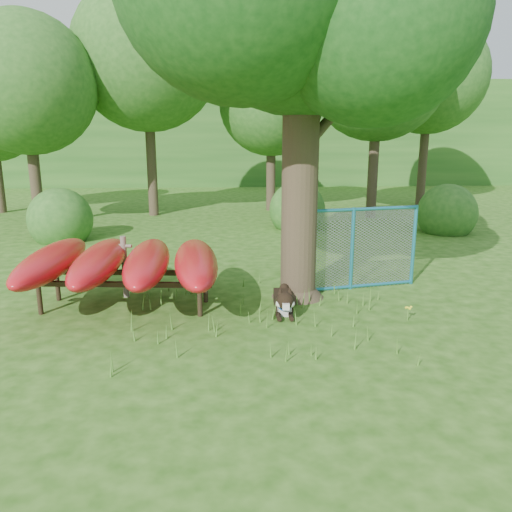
{
  "coord_description": "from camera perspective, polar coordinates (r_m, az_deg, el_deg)",
  "views": [
    {
      "loc": [
        -0.28,
        -6.82,
        2.97
      ],
      "look_at": [
        0.2,
        1.2,
        1.0
      ],
      "focal_mm": 35.0,
      "sensor_mm": 36.0,
      "label": 1
    }
  ],
  "objects": [
    {
      "name": "bg_tree_d",
      "position": [
        18.71,
        13.82,
        19.89
      ],
      "size": [
        4.8,
        4.8,
        7.5
      ],
      "color": "#34291C",
      "rests_on": "ground"
    },
    {
      "name": "bg_tree_b",
      "position": [
        19.2,
        -12.42,
        21.38
      ],
      "size": [
        5.2,
        5.2,
        8.22
      ],
      "color": "#34291C",
      "rests_on": "ground"
    },
    {
      "name": "bg_tree_a",
      "position": [
        17.99,
        -24.86,
        17.39
      ],
      "size": [
        4.4,
        4.4,
        6.7
      ],
      "color": "#34291C",
      "rests_on": "ground"
    },
    {
      "name": "fence_section",
      "position": [
        9.82,
        10.92,
        0.8
      ],
      "size": [
        2.72,
        0.62,
        2.69
      ],
      "rotation": [
        0.0,
        0.0,
        0.2
      ],
      "color": "teal",
      "rests_on": "ground"
    },
    {
      "name": "husky_dog",
      "position": [
        8.52,
        3.19,
        -5.24
      ],
      "size": [
        0.34,
        1.25,
        0.56
      ],
      "rotation": [
        0.0,
        0.0,
        -0.04
      ],
      "color": "black",
      "rests_on": "ground"
    },
    {
      "name": "ground",
      "position": [
        7.44,
        -0.99,
        -9.74
      ],
      "size": [
        80.0,
        80.0,
        0.0
      ],
      "primitive_type": "plane",
      "color": "#224C0F",
      "rests_on": "ground"
    },
    {
      "name": "shrub_mid",
      "position": [
        16.26,
        4.69,
        3.2
      ],
      "size": [
        1.8,
        1.8,
        1.8
      ],
      "primitive_type": "sphere",
      "color": "#26591C",
      "rests_on": "ground"
    },
    {
      "name": "wooded_hillside",
      "position": [
        34.82,
        -3.07,
        13.8
      ],
      "size": [
        80.0,
        12.0,
        6.0
      ],
      "primitive_type": "cube",
      "color": "#26591C",
      "rests_on": "ground"
    },
    {
      "name": "wildflower_clump",
      "position": [
        8.52,
        17.01,
        -5.8
      ],
      "size": [
        0.12,
        0.12,
        0.25
      ],
      "rotation": [
        0.0,
        0.0,
        -0.3
      ],
      "color": "#4A7C28",
      "rests_on": "ground"
    },
    {
      "name": "shrub_left",
      "position": [
        15.36,
        -21.26,
        1.68
      ],
      "size": [
        1.8,
        1.8,
        1.8
      ],
      "primitive_type": "sphere",
      "color": "#26591C",
      "rests_on": "ground"
    },
    {
      "name": "bg_tree_c",
      "position": [
        19.93,
        1.76,
        17.04
      ],
      "size": [
        4.0,
        4.0,
        6.12
      ],
      "color": "#34291C",
      "rests_on": "ground"
    },
    {
      "name": "kayak_rack",
      "position": [
        8.86,
        -14.91,
        -0.68
      ],
      "size": [
        3.38,
        3.39,
        1.08
      ],
      "rotation": [
        0.0,
        0.0,
        -0.09
      ],
      "color": "black",
      "rests_on": "ground"
    },
    {
      "name": "bg_tree_e",
      "position": [
        22.52,
        19.21,
        18.81
      ],
      "size": [
        4.6,
        4.6,
        7.55
      ],
      "color": "#34291C",
      "rests_on": "ground"
    },
    {
      "name": "wooden_post",
      "position": [
        9.52,
        -14.78,
        -1.02
      ],
      "size": [
        0.32,
        0.13,
        1.16
      ],
      "rotation": [
        0.0,
        0.0,
        -0.21
      ],
      "color": "brown",
      "rests_on": "ground"
    },
    {
      "name": "shrub_right",
      "position": [
        16.57,
        20.81,
        2.54
      ],
      "size": [
        1.8,
        1.8,
        1.8
      ],
      "primitive_type": "sphere",
      "color": "#26591C",
      "rests_on": "ground"
    }
  ]
}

